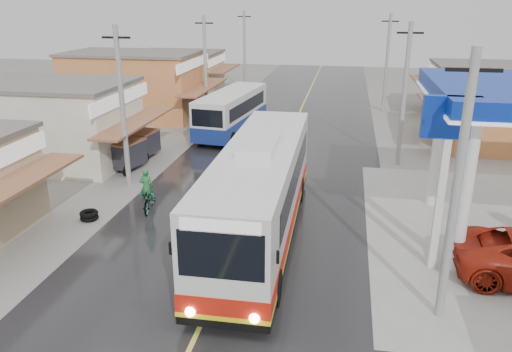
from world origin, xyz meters
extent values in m
plane|color=slate|center=(0.00, 0.00, 0.00)|extent=(120.00, 120.00, 0.00)
cube|color=black|center=(0.00, 15.00, 0.01)|extent=(12.00, 90.00, 0.02)
cube|color=#D8CC4C|center=(0.00, 15.00, 0.02)|extent=(0.15, 90.00, 0.01)
cylinder|color=white|center=(8.00, 9.00, 2.75)|extent=(0.44, 0.44, 5.50)
cylinder|color=white|center=(8.00, 3.00, 2.75)|extent=(0.44, 0.44, 5.50)
cube|color=white|center=(7.20, 3.00, 3.00)|extent=(0.25, 0.25, 6.00)
cube|color=#0B289B|center=(7.20, 3.00, 5.50)|extent=(1.80, 0.30, 1.40)
cube|color=silver|center=(0.73, 4.19, 2.20)|extent=(2.83, 12.97, 3.18)
cube|color=black|center=(0.73, 4.19, 0.51)|extent=(2.85, 12.99, 0.32)
cube|color=red|center=(0.73, 4.19, 1.04)|extent=(2.87, 13.01, 0.59)
cube|color=yellow|center=(0.73, 4.19, 0.69)|extent=(2.88, 13.02, 0.15)
cube|color=black|center=(0.72, 4.73, 2.55)|extent=(2.84, 10.27, 1.08)
cube|color=black|center=(0.79, -2.23, 2.66)|extent=(2.40, 0.14, 1.40)
cube|color=black|center=(0.66, 10.61, 2.66)|extent=(2.40, 0.14, 1.19)
cube|color=white|center=(0.79, -2.23, 3.52)|extent=(2.20, 0.14, 0.38)
cube|color=silver|center=(0.73, 4.19, 3.96)|extent=(1.33, 3.25, 0.32)
cylinder|color=black|center=(-0.42, -0.35, 0.61)|extent=(0.39, 1.19, 1.19)
cylinder|color=black|center=(1.97, -0.33, 0.61)|extent=(0.39, 1.19, 1.19)
cylinder|color=black|center=(-0.51, 8.27, 0.61)|extent=(0.39, 1.19, 1.19)
cylinder|color=black|center=(1.89, 8.30, 0.61)|extent=(0.39, 1.19, 1.19)
sphere|color=#FFF2CC|center=(-0.12, -2.31, 0.83)|extent=(0.30, 0.30, 0.30)
sphere|color=#FFF2CC|center=(1.71, -2.29, 0.83)|extent=(0.30, 0.30, 0.30)
cube|color=black|center=(-0.71, -2.00, 2.61)|extent=(0.08, 0.08, 0.38)
cube|color=black|center=(2.29, -1.97, 2.61)|extent=(0.08, 0.08, 0.38)
cube|color=silver|center=(-4.04, 20.07, 1.76)|extent=(3.48, 9.19, 2.49)
cube|color=navy|center=(-4.04, 20.07, 0.92)|extent=(3.52, 9.23, 1.00)
cube|color=black|center=(-4.04, 20.07, 2.11)|extent=(3.33, 7.71, 0.90)
cube|color=black|center=(-4.59, 15.67, 2.11)|extent=(2.09, 0.38, 1.10)
cylinder|color=black|center=(-5.51, 17.04, 0.52)|extent=(0.42, 1.03, 1.00)
cylinder|color=black|center=(-3.37, 16.77, 0.52)|extent=(0.42, 1.03, 1.00)
cylinder|color=black|center=(-4.72, 23.36, 0.52)|extent=(0.42, 1.03, 1.00)
cylinder|color=black|center=(-2.58, 23.10, 0.52)|extent=(0.42, 1.03, 1.00)
imported|color=black|center=(-4.70, 6.09, 0.50)|extent=(0.99, 1.99, 1.00)
imported|color=#246E38|center=(-4.70, 5.87, 1.22)|extent=(0.67, 0.50, 1.67)
cube|color=#26262D|center=(-8.04, 11.22, 0.95)|extent=(1.70, 2.23, 1.30)
cube|color=brown|center=(-8.04, 11.22, 1.65)|extent=(1.76, 2.29, 0.10)
cylinder|color=black|center=(-8.87, 10.69, 0.30)|extent=(0.31, 0.62, 0.60)
cylinder|color=black|center=(-8.57, 12.05, 0.30)|extent=(0.31, 0.62, 0.60)
cylinder|color=black|center=(-7.65, 10.21, 0.30)|extent=(0.25, 0.61, 0.60)
cube|color=#26262D|center=(-8.05, 13.68, 0.90)|extent=(1.47, 2.04, 1.23)
cube|color=brown|center=(-8.05, 13.68, 1.56)|extent=(1.53, 2.10, 0.09)
cylinder|color=black|center=(-8.80, 13.11, 0.28)|extent=(0.24, 0.59, 0.57)
cylinder|color=black|center=(-8.62, 14.42, 0.28)|extent=(0.24, 0.59, 0.57)
cylinder|color=black|center=(-7.60, 12.75, 0.28)|extent=(0.19, 0.58, 0.57)
torus|color=black|center=(-6.91, 4.58, 0.10)|extent=(0.79, 0.79, 0.20)
torus|color=black|center=(-6.91, 4.58, 0.30)|extent=(0.79, 0.79, 0.20)
camera|label=1|loc=(3.83, -13.70, 9.11)|focal=35.00mm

